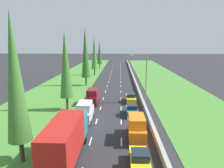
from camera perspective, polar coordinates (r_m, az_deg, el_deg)
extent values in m
plane|color=#28282B|center=(61.39, 0.79, 1.12)|extent=(300.00, 300.00, 0.00)
cube|color=#478433|center=(62.98, -10.79, 1.20)|extent=(14.00, 140.00, 0.04)
cube|color=#478433|center=(62.69, 14.02, 1.01)|extent=(14.00, 140.00, 0.04)
cube|color=#9E9B93|center=(61.44, 6.12, 1.46)|extent=(0.44, 120.00, 0.85)
cube|color=white|center=(24.25, -5.99, -15.53)|extent=(0.14, 2.00, 0.01)
cube|color=white|center=(29.68, -4.32, -10.30)|extent=(0.14, 2.00, 0.01)
cube|color=white|center=(35.29, -3.21, -6.71)|extent=(0.14, 2.00, 0.01)
cube|color=white|center=(41.01, -2.42, -4.11)|extent=(0.14, 2.00, 0.01)
cube|color=white|center=(46.80, -1.83, -2.14)|extent=(0.14, 2.00, 0.01)
cube|color=white|center=(52.64, -1.36, -0.61)|extent=(0.14, 2.00, 0.01)
cube|color=white|center=(58.51, -1.00, 0.61)|extent=(0.14, 2.00, 0.01)
cube|color=white|center=(64.41, -0.69, 1.61)|extent=(0.14, 2.00, 0.01)
cube|color=white|center=(70.32, -0.44, 2.44)|extent=(0.14, 2.00, 0.01)
cube|color=white|center=(76.24, -0.23, 3.14)|extent=(0.14, 2.00, 0.01)
cube|color=white|center=(82.18, -0.05, 3.74)|extent=(0.14, 2.00, 0.01)
cube|color=white|center=(88.13, 0.11, 4.26)|extent=(0.14, 2.00, 0.01)
cube|color=white|center=(94.08, 0.25, 4.72)|extent=(0.14, 2.00, 0.01)
cube|color=white|center=(100.04, 0.37, 5.12)|extent=(0.14, 2.00, 0.01)
cube|color=white|center=(106.00, 0.48, 5.47)|extent=(0.14, 2.00, 0.01)
cube|color=white|center=(111.97, 0.57, 5.79)|extent=(0.14, 2.00, 0.01)
cube|color=white|center=(117.94, 0.66, 6.07)|extent=(0.14, 2.00, 0.01)
cube|color=white|center=(24.03, 2.63, -15.75)|extent=(0.14, 2.00, 0.01)
cube|color=white|center=(29.49, 2.56, -10.42)|extent=(0.14, 2.00, 0.01)
cube|color=white|center=(35.13, 2.52, -6.78)|extent=(0.14, 2.00, 0.01)
cube|color=white|center=(40.88, 2.49, -4.16)|extent=(0.14, 2.00, 0.01)
cube|color=white|center=(46.69, 2.47, -2.18)|extent=(0.14, 2.00, 0.01)
cube|color=white|center=(52.54, 2.45, -0.64)|extent=(0.14, 2.00, 0.01)
cube|color=white|center=(58.42, 2.43, 0.58)|extent=(0.14, 2.00, 0.01)
cube|color=white|center=(64.32, 2.42, 1.59)|extent=(0.14, 2.00, 0.01)
cube|color=white|center=(70.24, 2.41, 2.42)|extent=(0.14, 2.00, 0.01)
cube|color=white|center=(76.17, 2.40, 3.12)|extent=(0.14, 2.00, 0.01)
cube|color=white|center=(82.12, 2.40, 3.73)|extent=(0.14, 2.00, 0.01)
cube|color=white|center=(88.07, 2.39, 4.25)|extent=(0.14, 2.00, 0.01)
cube|color=white|center=(94.02, 2.39, 4.70)|extent=(0.14, 2.00, 0.01)
cube|color=white|center=(99.98, 2.38, 5.10)|extent=(0.14, 2.00, 0.01)
cube|color=white|center=(105.95, 2.38, 5.46)|extent=(0.14, 2.00, 0.01)
cube|color=white|center=(111.92, 2.37, 5.78)|extent=(0.14, 2.00, 0.01)
cube|color=white|center=(117.89, 2.37, 6.06)|extent=(0.14, 2.00, 0.01)
cube|color=yellow|center=(19.60, 7.64, -20.30)|extent=(1.68, 3.90, 0.76)
cube|color=#19232D|center=(18.98, 7.78, -18.97)|extent=(1.52, 1.60, 0.64)
cylinder|color=black|center=(20.77, 5.07, -19.48)|extent=(0.22, 0.64, 0.64)
cylinder|color=black|center=(20.90, 9.49, -19.38)|extent=(0.22, 0.64, 0.64)
cube|color=black|center=(20.96, -12.27, -18.52)|extent=(2.20, 9.40, 0.56)
cube|color=teal|center=(23.44, -10.22, -10.93)|extent=(2.40, 2.20, 2.50)
cube|color=#B21E19|center=(19.12, -13.36, -15.10)|extent=(2.44, 7.20, 3.30)
cylinder|color=black|center=(24.17, -12.90, -15.04)|extent=(0.22, 0.64, 0.64)
cylinder|color=black|center=(23.71, -7.48, -15.38)|extent=(0.22, 0.64, 0.64)
cube|color=orange|center=(24.55, 6.78, -12.58)|extent=(1.90, 4.90, 1.40)
cube|color=orange|center=(23.80, 6.91, -10.12)|extent=(1.80, 3.10, 1.10)
cylinder|color=black|center=(26.17, 4.54, -12.64)|extent=(0.22, 0.64, 0.64)
cylinder|color=black|center=(26.30, 8.42, -12.60)|extent=(0.22, 0.64, 0.64)
cylinder|color=black|center=(23.43, 4.84, -15.66)|extent=(0.22, 0.64, 0.64)
cylinder|color=black|center=(23.58, 9.23, -15.60)|extent=(0.22, 0.64, 0.64)
cube|color=teal|center=(31.99, 5.52, -7.36)|extent=(1.68, 3.90, 0.76)
cube|color=#19232D|center=(31.49, 5.57, -6.33)|extent=(1.52, 1.60, 0.64)
cylinder|color=black|center=(33.23, 4.07, -7.31)|extent=(0.22, 0.64, 0.64)
cylinder|color=black|center=(33.31, 6.71, -7.31)|extent=(0.22, 0.64, 0.64)
cylinder|color=black|center=(30.95, 4.21, -8.75)|extent=(0.22, 0.64, 0.64)
cylinder|color=black|center=(31.04, 7.05, -8.74)|extent=(0.22, 0.64, 0.64)
cube|color=white|center=(29.66, -7.44, -8.29)|extent=(1.90, 4.90, 1.40)
cube|color=white|center=(28.98, -7.60, -6.16)|extent=(1.80, 3.10, 1.10)
cylinder|color=black|center=(31.45, -8.52, -8.51)|extent=(0.22, 0.64, 0.64)
cylinder|color=black|center=(31.18, -5.34, -8.61)|extent=(0.22, 0.64, 0.64)
cylinder|color=black|center=(28.67, -9.66, -10.56)|extent=(0.22, 0.64, 0.64)
cylinder|color=black|center=(28.37, -6.16, -10.70)|extent=(0.22, 0.64, 0.64)
cube|color=maroon|center=(37.56, -5.36, -4.00)|extent=(1.90, 4.90, 1.40)
cube|color=maroon|center=(36.96, -5.46, -2.26)|extent=(1.80, 3.10, 1.10)
cylinder|color=black|center=(39.31, -6.31, -4.38)|extent=(0.22, 0.64, 0.64)
cylinder|color=black|center=(39.10, -3.78, -4.42)|extent=(0.22, 0.64, 0.64)
cylinder|color=black|center=(36.44, -7.02, -5.67)|extent=(0.22, 0.64, 0.64)
cylinder|color=black|center=(36.20, -4.29, -5.73)|extent=(0.22, 0.64, 0.64)
cube|color=yellow|center=(38.85, 5.27, -4.00)|extent=(1.76, 4.50, 0.72)
cube|color=#19232D|center=(38.54, 5.30, -3.11)|extent=(1.56, 1.90, 0.60)
cylinder|color=black|center=(40.26, 4.02, -3.96)|extent=(0.22, 0.64, 0.64)
cylinder|color=black|center=(40.34, 6.30, -3.97)|extent=(0.22, 0.64, 0.64)
cylinder|color=black|center=(37.57, 4.15, -5.08)|extent=(0.22, 0.64, 0.64)
cylinder|color=black|center=(37.66, 6.59, -5.09)|extent=(0.22, 0.64, 0.64)
cylinder|color=#4C3823|center=(21.75, -23.78, -16.62)|extent=(0.41, 0.41, 2.20)
cone|color=#3D752D|center=(19.60, -25.39, 1.65)|extent=(2.15, 2.15, 11.64)
cylinder|color=#4C3823|center=(34.91, -12.34, -5.28)|extent=(0.40, 0.40, 2.20)
cone|color=#3D752D|center=(33.65, -12.81, 5.38)|extent=(2.13, 2.13, 10.80)
cylinder|color=#4C3823|center=(53.77, -7.22, 0.74)|extent=(0.41, 0.41, 2.20)
cone|color=#2D6623|center=(52.91, -7.42, 8.67)|extent=(2.17, 2.17, 12.64)
cylinder|color=#4C3823|center=(70.97, -4.85, 3.38)|extent=(0.41, 0.41, 2.20)
cone|color=#4C7F38|center=(70.35, -4.94, 8.85)|extent=(2.14, 2.14, 11.36)
cylinder|color=#4C3823|center=(87.89, -3.44, 4.94)|extent=(0.40, 0.40, 2.20)
cone|color=#2D6623|center=(87.43, -3.49, 8.76)|extent=(2.09, 2.09, 9.51)
cylinder|color=gray|center=(38.20, 9.49, 1.50)|extent=(0.20, 0.20, 9.00)
cylinder|color=gray|center=(37.55, 7.57, 8.08)|extent=(2.80, 0.12, 0.12)
cube|color=silver|center=(37.46, 5.41, 7.96)|extent=(0.60, 0.28, 0.20)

